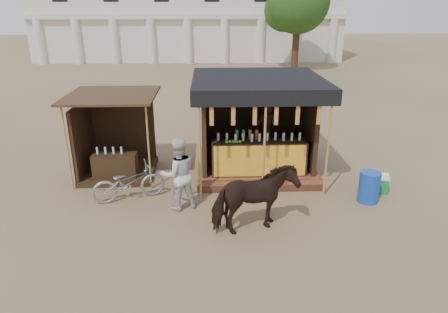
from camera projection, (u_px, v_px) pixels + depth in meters
ground at (227, 228)px, 8.89m from camera, size 120.00×120.00×0.00m
main_stall at (256, 137)px, 11.69m from camera, size 3.60×3.61×2.78m
secondary_stall at (112, 146)px, 11.49m from camera, size 2.40×2.40×2.38m
cow at (254, 200)px, 8.51m from camera, size 1.98×1.39×1.53m
motorbike at (128, 182)px, 10.04m from camera, size 1.92×1.20×0.95m
bystander at (178, 174)px, 9.47m from camera, size 1.05×0.94×1.79m
blue_barrel at (369, 187)px, 9.96m from camera, size 0.59×0.59×0.79m
red_crate at (278, 183)px, 10.76m from camera, size 0.44×0.44×0.29m
cooler at (375, 183)px, 10.60m from camera, size 0.75×0.62×0.46m
background_building at (189, 12)px, 35.32m from camera, size 26.00×7.45×8.18m
tree at (295, 4)px, 28.09m from camera, size 4.50×4.40×7.00m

